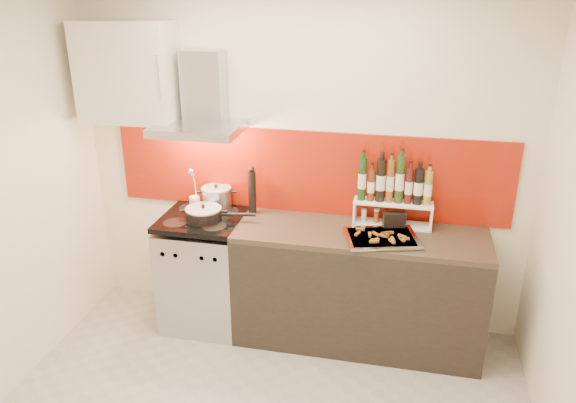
% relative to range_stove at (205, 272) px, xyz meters
% --- Properties ---
extents(back_wall, '(3.40, 0.02, 2.60)m').
position_rel_range_stove_xyz_m(back_wall, '(0.70, 0.30, 0.86)').
color(back_wall, silver).
rests_on(back_wall, ground).
extents(backsplash, '(3.00, 0.02, 0.64)m').
position_rel_range_stove_xyz_m(backsplash, '(0.75, 0.29, 0.78)').
color(backsplash, maroon).
rests_on(backsplash, back_wall).
extents(range_stove, '(0.60, 0.60, 0.91)m').
position_rel_range_stove_xyz_m(range_stove, '(0.00, 0.00, 0.00)').
color(range_stove, '#B7B7BA').
rests_on(range_stove, ground).
extents(counter, '(1.80, 0.60, 0.90)m').
position_rel_range_stove_xyz_m(counter, '(1.20, 0.00, 0.01)').
color(counter, black).
rests_on(counter, ground).
extents(range_hood, '(0.62, 0.50, 0.61)m').
position_rel_range_stove_xyz_m(range_hood, '(0.00, 0.14, 1.30)').
color(range_hood, '#B7B7BA').
rests_on(range_hood, back_wall).
extents(upper_cabinet, '(0.70, 0.35, 0.72)m').
position_rel_range_stove_xyz_m(upper_cabinet, '(-0.55, 0.13, 1.51)').
color(upper_cabinet, beige).
rests_on(upper_cabinet, back_wall).
extents(stock_pot, '(0.23, 0.23, 0.20)m').
position_rel_range_stove_xyz_m(stock_pot, '(0.06, 0.19, 0.55)').
color(stock_pot, '#B7B7BA').
rests_on(stock_pot, range_stove).
extents(saute_pan, '(0.52, 0.27, 0.12)m').
position_rel_range_stove_xyz_m(saute_pan, '(0.05, -0.05, 0.52)').
color(saute_pan, black).
rests_on(saute_pan, range_stove).
extents(utensil_jar, '(0.08, 0.12, 0.37)m').
position_rel_range_stove_xyz_m(utensil_jar, '(-0.08, 0.08, 0.57)').
color(utensil_jar, silver).
rests_on(utensil_jar, range_stove).
extents(pepper_mill, '(0.06, 0.06, 0.38)m').
position_rel_range_stove_xyz_m(pepper_mill, '(0.35, 0.18, 0.64)').
color(pepper_mill, black).
rests_on(pepper_mill, counter).
extents(step_shelf, '(0.57, 0.15, 0.53)m').
position_rel_range_stove_xyz_m(step_shelf, '(1.40, 0.17, 0.71)').
color(step_shelf, white).
rests_on(step_shelf, counter).
extents(caddy_box, '(0.17, 0.11, 0.14)m').
position_rel_range_stove_xyz_m(caddy_box, '(1.42, 0.10, 0.52)').
color(caddy_box, black).
rests_on(caddy_box, counter).
extents(baking_tray, '(0.57, 0.49, 0.03)m').
position_rel_range_stove_xyz_m(baking_tray, '(1.35, -0.09, 0.47)').
color(baking_tray, silver).
rests_on(baking_tray, counter).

